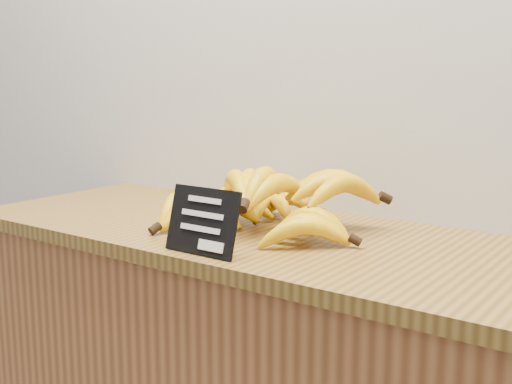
# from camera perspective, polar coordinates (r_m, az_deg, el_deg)

# --- Properties ---
(counter_top) EXTENTS (1.42, 0.54, 0.03)m
(counter_top) POSITION_cam_1_polar(r_m,az_deg,el_deg) (1.37, 1.23, -4.04)
(counter_top) COLOR olive
(counter_top) RESTS_ON counter
(chalkboard_sign) EXTENTS (0.15, 0.04, 0.12)m
(chalkboard_sign) POSITION_cam_1_polar(r_m,az_deg,el_deg) (1.18, -4.79, -2.61)
(chalkboard_sign) COLOR black
(chalkboard_sign) RESTS_ON counter_top
(banana_pile) EXTENTS (0.51, 0.39, 0.13)m
(banana_pile) POSITION_cam_1_polar(r_m,az_deg,el_deg) (1.36, 0.81, -0.95)
(banana_pile) COLOR yellow
(banana_pile) RESTS_ON counter_top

